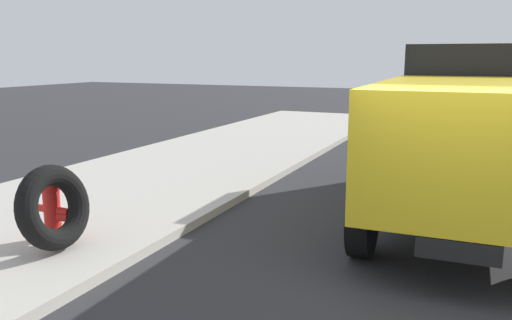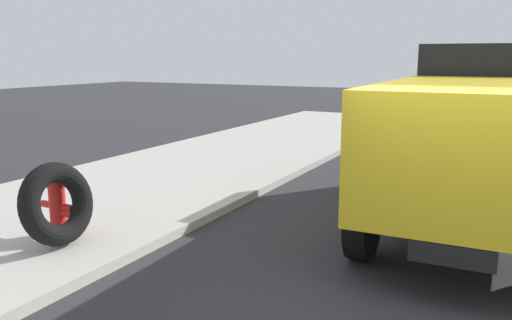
{
  "view_description": "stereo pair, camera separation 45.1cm",
  "coord_description": "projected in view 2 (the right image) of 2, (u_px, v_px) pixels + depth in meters",
  "views": [
    {
      "loc": [
        -5.76,
        -0.18,
        2.76
      ],
      "look_at": [
        0.79,
        2.72,
        1.33
      ],
      "focal_mm": 36.4,
      "sensor_mm": 36.0,
      "label": 1
    },
    {
      "loc": [
        -5.56,
        -0.59,
        2.76
      ],
      "look_at": [
        0.79,
        2.72,
        1.33
      ],
      "focal_mm": 36.4,
      "sensor_mm": 36.0,
      "label": 2
    }
  ],
  "objects": [
    {
      "name": "sidewalk_curb",
      "position": [
        31.0,
        222.0,
        8.57
      ],
      "size": [
        36.0,
        5.0,
        0.15
      ],
      "primitive_type": "cube",
      "color": "#BCB7AD",
      "rests_on": "ground"
    },
    {
      "name": "fire_hydrant",
      "position": [
        58.0,
        203.0,
        7.67
      ],
      "size": [
        0.27,
        0.62,
        0.91
      ],
      "color": "red",
      "rests_on": "sidewalk_curb"
    },
    {
      "name": "ground_plane",
      "position": [
        444.0,
        315.0,
        5.64
      ],
      "size": [
        80.0,
        80.0,
        0.0
      ],
      "primitive_type": "plane",
      "color": "#2D2D30"
    },
    {
      "name": "dump_truck_yellow",
      "position": [
        479.0,
        127.0,
        8.58
      ],
      "size": [
        7.06,
        2.95,
        3.0
      ],
      "color": "gold",
      "rests_on": "ground"
    },
    {
      "name": "loose_tire",
      "position": [
        57.0,
        204.0,
        7.19
      ],
      "size": [
        1.19,
        0.57,
        1.21
      ],
      "primitive_type": "torus",
      "rotation": [
        1.35,
        0.0,
        -0.03
      ],
      "color": "black",
      "rests_on": "sidewalk_curb"
    }
  ]
}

